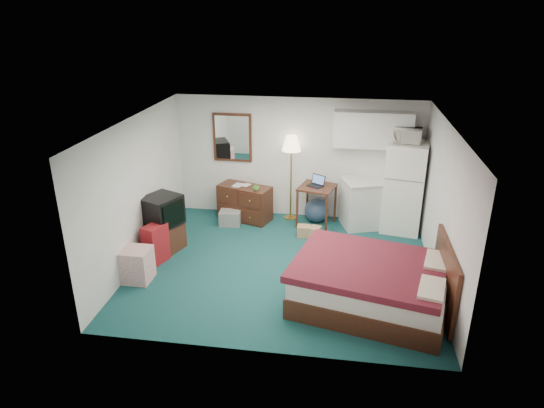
% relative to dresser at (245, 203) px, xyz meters
% --- Properties ---
extents(floor, '(5.00, 4.50, 0.01)m').
position_rel_dresser_xyz_m(floor, '(1.05, -1.86, -0.37)').
color(floor, '#133D42').
rests_on(floor, ground).
extents(ceiling, '(5.00, 4.50, 0.01)m').
position_rel_dresser_xyz_m(ceiling, '(1.05, -1.86, 2.13)').
color(ceiling, silver).
rests_on(ceiling, walls).
extents(walls, '(5.01, 4.51, 2.50)m').
position_rel_dresser_xyz_m(walls, '(1.05, -1.86, 0.88)').
color(walls, silver).
rests_on(walls, floor).
extents(mirror, '(0.80, 0.06, 1.00)m').
position_rel_dresser_xyz_m(mirror, '(-0.30, 0.36, 1.28)').
color(mirror, white).
rests_on(mirror, walls).
extents(upper_cabinets, '(1.50, 0.35, 0.70)m').
position_rel_dresser_xyz_m(upper_cabinets, '(2.50, 0.21, 1.58)').
color(upper_cabinets, silver).
rests_on(upper_cabinets, walls).
extents(headboard, '(0.06, 1.56, 1.00)m').
position_rel_dresser_xyz_m(headboard, '(3.51, -2.81, 0.18)').
color(headboard, '#3B1611').
rests_on(headboard, walls).
extents(dresser, '(1.17, 0.81, 0.73)m').
position_rel_dresser_xyz_m(dresser, '(0.00, 0.00, 0.00)').
color(dresser, '#3B1611').
rests_on(dresser, floor).
extents(floor_lamp, '(0.48, 0.48, 1.77)m').
position_rel_dresser_xyz_m(floor_lamp, '(0.93, 0.19, 0.52)').
color(floor_lamp, gold).
rests_on(floor_lamp, floor).
extents(desk, '(0.81, 0.81, 0.84)m').
position_rel_dresser_xyz_m(desk, '(1.49, -0.08, 0.05)').
color(desk, '#3B1611').
rests_on(desk, floor).
extents(exercise_ball, '(0.50, 0.50, 0.49)m').
position_rel_dresser_xyz_m(exercise_ball, '(1.48, 0.09, -0.12)').
color(exercise_ball, navy).
rests_on(exercise_ball, floor).
extents(kitchen_counter, '(1.03, 0.90, 0.95)m').
position_rel_dresser_xyz_m(kitchen_counter, '(2.45, 0.05, 0.11)').
color(kitchen_counter, silver).
rests_on(kitchen_counter, floor).
extents(fridge, '(0.86, 0.86, 1.78)m').
position_rel_dresser_xyz_m(fridge, '(3.18, -0.02, 0.53)').
color(fridge, white).
rests_on(fridge, floor).
extents(bed, '(2.47, 2.12, 0.69)m').
position_rel_dresser_xyz_m(bed, '(2.47, -2.81, -0.02)').
color(bed, '#400B1D').
rests_on(bed, floor).
extents(tv_stand, '(0.67, 0.70, 0.52)m').
position_rel_dresser_xyz_m(tv_stand, '(-1.16, -1.55, -0.11)').
color(tv_stand, '#3B1611').
rests_on(tv_stand, floor).
extents(suitcase, '(0.39, 0.49, 0.69)m').
position_rel_dresser_xyz_m(suitcase, '(-1.16, -2.02, -0.02)').
color(suitcase, '#750B05').
rests_on(suitcase, floor).
extents(retail_box, '(0.45, 0.45, 0.55)m').
position_rel_dresser_xyz_m(retail_box, '(-1.23, -2.66, -0.09)').
color(retail_box, white).
rests_on(retail_box, floor).
extents(file_bin, '(0.45, 0.35, 0.30)m').
position_rel_dresser_xyz_m(file_bin, '(-0.24, -0.33, -0.22)').
color(file_bin, gray).
rests_on(file_bin, floor).
extents(cardboard_box_a, '(0.26, 0.23, 0.22)m').
position_rel_dresser_xyz_m(cardboard_box_a, '(1.29, -0.64, -0.26)').
color(cardboard_box_a, '#9D7345').
rests_on(cardboard_box_a, floor).
extents(cardboard_box_b, '(0.25, 0.28, 0.23)m').
position_rel_dresser_xyz_m(cardboard_box_b, '(1.51, -0.69, -0.25)').
color(cardboard_box_b, '#9D7345').
rests_on(cardboard_box_b, floor).
extents(laptop, '(0.38, 0.37, 0.21)m').
position_rel_dresser_xyz_m(laptop, '(1.45, -0.08, 0.58)').
color(laptop, black).
rests_on(laptop, desk).
extents(crt_tv, '(0.79, 0.81, 0.54)m').
position_rel_dresser_xyz_m(crt_tv, '(-1.17, -1.59, 0.42)').
color(crt_tv, black).
rests_on(crt_tv, tv_stand).
extents(microwave, '(0.54, 0.35, 0.34)m').
position_rel_dresser_xyz_m(microwave, '(3.13, -0.04, 1.59)').
color(microwave, white).
rests_on(microwave, fridge).
extents(book_a, '(0.18, 0.07, 0.25)m').
position_rel_dresser_xyz_m(book_a, '(-0.23, 0.03, 0.49)').
color(book_a, '#9D7345').
rests_on(book_a, dresser).
extents(book_b, '(0.15, 0.08, 0.20)m').
position_rel_dresser_xyz_m(book_b, '(-0.04, 0.06, 0.47)').
color(book_b, '#9D7345').
rests_on(book_b, dresser).
extents(mug, '(0.16, 0.15, 0.13)m').
position_rel_dresser_xyz_m(mug, '(0.28, -0.21, 0.43)').
color(mug, '#50943A').
rests_on(mug, dresser).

